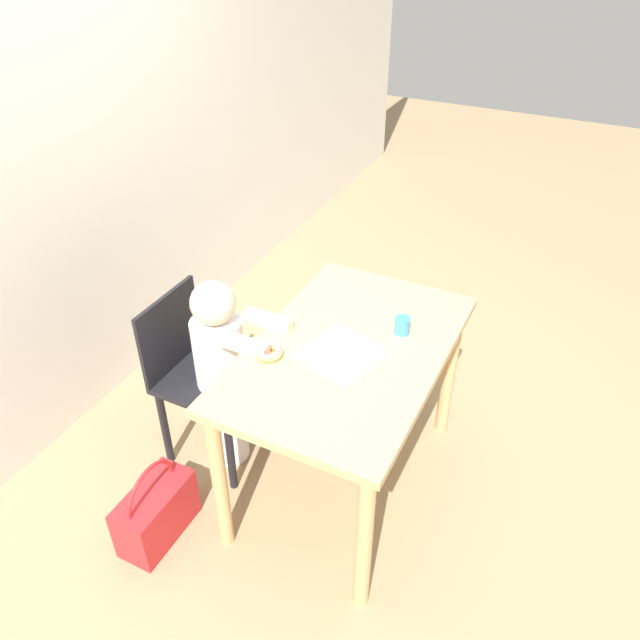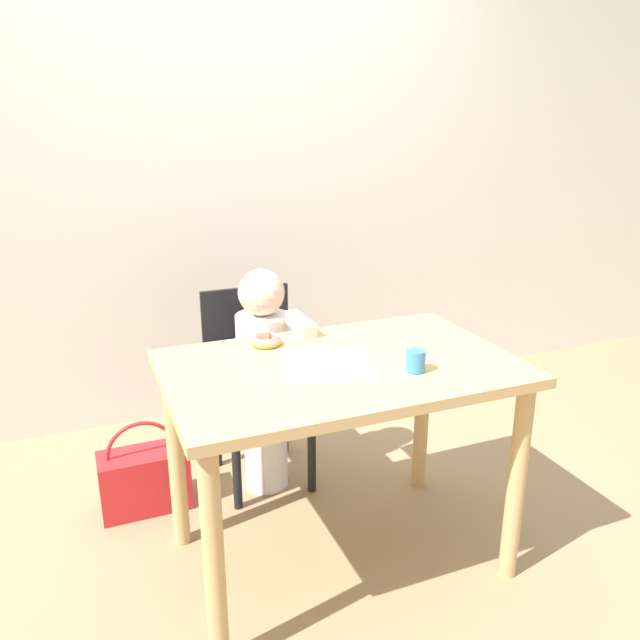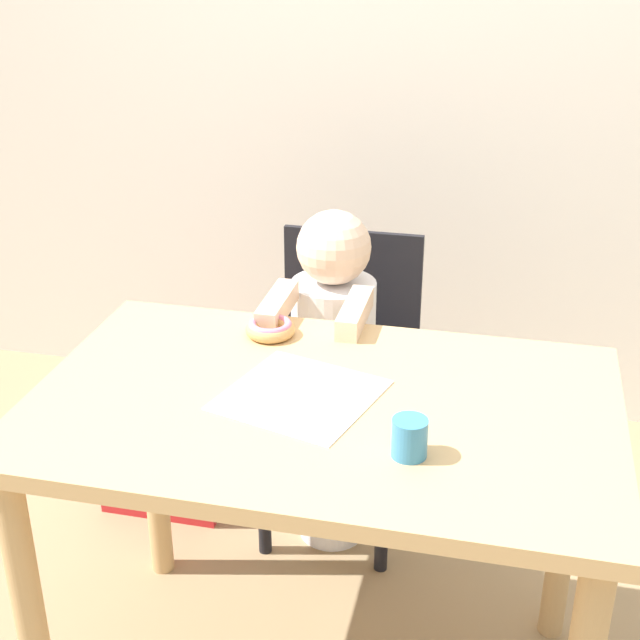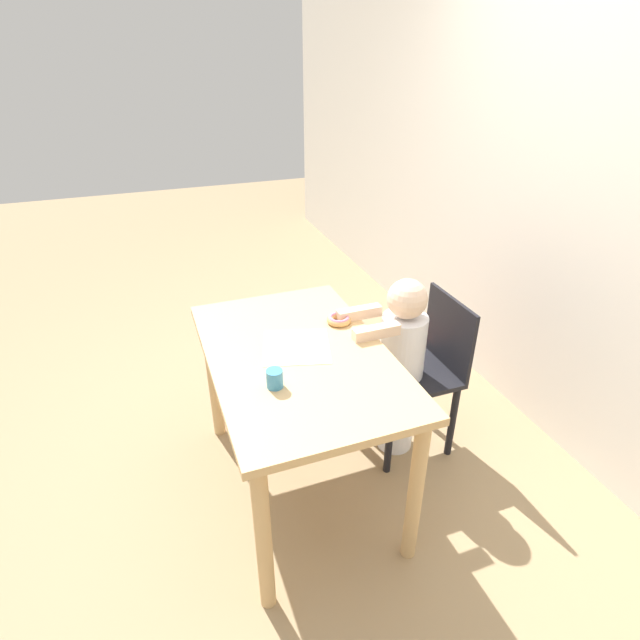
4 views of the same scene
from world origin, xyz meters
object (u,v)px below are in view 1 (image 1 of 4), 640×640
(chair, at_px, (201,376))
(handbag, at_px, (156,512))
(child_figure, at_px, (222,373))
(cup, at_px, (402,325))
(donut, at_px, (269,352))

(chair, distance_m, handbag, 0.60)
(child_figure, relative_size, handbag, 2.47)
(chair, xyz_separation_m, handbag, (-0.51, -0.09, -0.31))
(child_figure, bearing_deg, chair, 90.00)
(handbag, distance_m, cup, 1.27)
(child_figure, bearing_deg, handbag, 177.28)
(donut, xyz_separation_m, handbag, (-0.43, 0.32, -0.65))
(donut, height_order, handbag, donut)
(chair, xyz_separation_m, cup, (0.29, -0.82, 0.35))
(donut, distance_m, cup, 0.55)
(donut, bearing_deg, cup, -47.96)
(child_figure, bearing_deg, cup, -67.71)
(chair, height_order, child_figure, child_figure)
(donut, bearing_deg, child_figure, 75.08)
(child_figure, distance_m, donut, 0.41)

